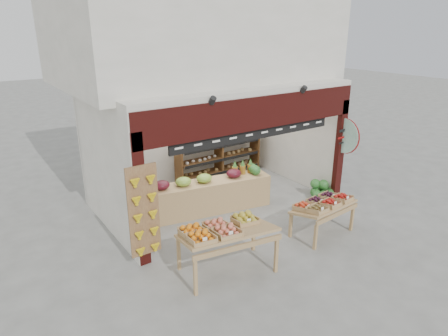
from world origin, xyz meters
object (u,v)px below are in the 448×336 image
at_px(refrigerator, 123,175).
at_px(watermelon_pile, 322,192).
at_px(mid_counter, 207,195).
at_px(display_table_right, 323,204).
at_px(cardboard_stack, 165,204).
at_px(display_table_left, 221,231).
at_px(back_shelving, 219,145).

bearing_deg(refrigerator, watermelon_pile, -21.63).
height_order(mid_counter, watermelon_pile, mid_counter).
bearing_deg(watermelon_pile, refrigerator, 152.46).
bearing_deg(display_table_right, watermelon_pile, 41.73).
height_order(cardboard_stack, mid_counter, mid_counter).
xyz_separation_m(display_table_left, watermelon_pile, (4.13, 1.26, -0.67)).
bearing_deg(cardboard_stack, display_table_left, -94.82).
distance_m(cardboard_stack, display_table_left, 2.87).
bearing_deg(mid_counter, display_table_left, -116.72).
distance_m(refrigerator, display_table_left, 3.68).
height_order(display_table_left, display_table_right, display_table_left).
distance_m(refrigerator, display_table_right, 4.85).
bearing_deg(display_table_right, mid_counter, 121.93).
xyz_separation_m(back_shelving, watermelon_pile, (1.53, -2.70, -0.90)).
xyz_separation_m(cardboard_stack, display_table_right, (2.42, -2.86, 0.45)).
bearing_deg(display_table_right, refrigerator, 129.88).
bearing_deg(watermelon_pile, cardboard_stack, 158.46).
bearing_deg(display_table_right, display_table_left, 178.63).
distance_m(back_shelving, cardboard_stack, 2.76).
relative_size(cardboard_stack, watermelon_pile, 1.53).
bearing_deg(refrigerator, display_table_right, -44.21).
bearing_deg(mid_counter, cardboard_stack, 152.72).
bearing_deg(back_shelving, mid_counter, -131.27).
relative_size(mid_counter, display_table_left, 1.74).
bearing_deg(cardboard_stack, refrigerator, 128.93).
relative_size(refrigerator, watermelon_pile, 2.54).
xyz_separation_m(refrigerator, display_table_left, (0.45, -3.65, -0.05)).
height_order(refrigerator, display_table_right, refrigerator).
relative_size(mid_counter, watermelon_pile, 4.55).
xyz_separation_m(mid_counter, display_table_left, (-1.17, -2.32, 0.42)).
distance_m(back_shelving, mid_counter, 2.27).
bearing_deg(display_table_right, back_shelving, 90.64).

